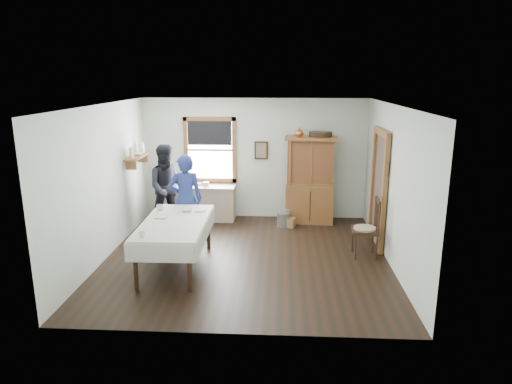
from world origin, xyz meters
The scene contains 20 objects.
room centered at (0.00, 0.00, 1.35)m, with size 5.01×5.01×2.70m.
window centered at (-1.00, 2.46, 1.64)m, with size 1.18×0.07×1.48m.
doorway centered at (2.46, 0.85, 1.16)m, with size 0.09×1.14×2.22m.
wall_shelf centered at (-2.37, 1.54, 1.57)m, with size 0.24×1.00×0.44m.
framed_picture centered at (0.15, 2.46, 1.55)m, with size 0.30×0.04×0.40m, color #332211.
rug_beater centered at (2.45, 0.30, 1.72)m, with size 0.27×0.27×0.01m, color black.
work_counter centered at (-1.10, 2.20, 0.39)m, with size 1.38×0.52×0.79m, color tan.
china_hutch centered at (1.24, 2.16, 0.95)m, with size 1.12×0.53×1.90m, color #975F2E.
dining_table centered at (-1.16, -0.47, 0.41)m, with size 1.08×2.05×0.82m, color silver.
spindle_chair centered at (2.12, 0.20, 0.54)m, with size 0.50×0.50×1.08m, color #332211.
pail centered at (0.67, 1.80, 0.15)m, with size 0.28×0.28×0.31m, color #989BA0.
wicker_basket centered at (0.75, 1.79, 0.10)m, with size 0.33×0.23×0.19m, color #9D7347.
woman_blue centered at (-1.21, 0.70, 0.81)m, with size 0.59×0.39×1.62m, color navy.
figure_dark centered at (-1.76, 1.55, 0.83)m, with size 0.81×0.63×1.67m, color black.
table_cup_a centered at (-1.56, 0.11, 0.87)m, with size 0.14×0.14×0.11m, color silver.
table_cup_b centered at (-1.46, -1.28, 0.87)m, with size 0.10×0.10×0.09m, color silver.
table_bowl centered at (-1.07, 0.10, 0.85)m, with size 0.22×0.22×0.06m, color silver.
counter_book centered at (-1.59, 2.10, 0.80)m, with size 0.17×0.23×0.02m, color #6E6449.
counter_bowl centered at (-1.18, 2.23, 0.82)m, with size 0.18×0.18×0.06m, color silver.
shelf_bowl centered at (-2.37, 1.55, 1.60)m, with size 0.22×0.22×0.05m, color silver.
Camera 1 is at (0.60, -7.62, 3.17)m, focal length 32.00 mm.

